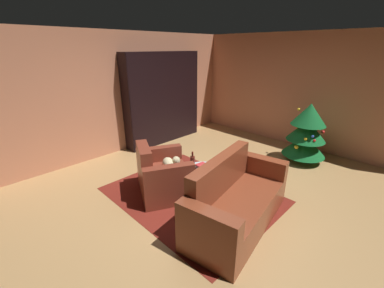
# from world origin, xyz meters

# --- Properties ---
(ground_plane) EXTENTS (7.63, 7.63, 0.00)m
(ground_plane) POSITION_xyz_m (0.00, 0.00, 0.00)
(ground_plane) COLOR #AA804E
(wall_back) EXTENTS (5.41, 0.06, 2.62)m
(wall_back) POSITION_xyz_m (0.00, 3.21, 1.31)
(wall_back) COLOR tan
(wall_back) RESTS_ON ground
(wall_left) EXTENTS (0.06, 6.47, 2.62)m
(wall_left) POSITION_xyz_m (-2.68, 0.00, 1.31)
(wall_left) COLOR tan
(wall_left) RESTS_ON ground
(area_rug) EXTENTS (2.63, 2.05, 0.01)m
(area_rug) POSITION_xyz_m (-0.10, -0.26, 0.00)
(area_rug) COLOR maroon
(area_rug) RESTS_ON ground
(bookshelf_unit) EXTENTS (0.34, 2.10, 2.20)m
(bookshelf_unit) POSITION_xyz_m (-2.43, 1.22, 1.08)
(bookshelf_unit) COLOR black
(bookshelf_unit) RESTS_ON ground
(armchair_red) EXTENTS (1.17, 1.11, 0.88)m
(armchair_red) POSITION_xyz_m (-0.50, -0.55, 0.32)
(armchair_red) COLOR maroon
(armchair_red) RESTS_ON ground
(couch_red) EXTENTS (1.06, 1.90, 0.94)m
(couch_red) POSITION_xyz_m (0.79, -0.32, 0.32)
(couch_red) COLOR brown
(couch_red) RESTS_ON ground
(coffee_table) EXTENTS (0.78, 0.78, 0.44)m
(coffee_table) POSITION_xyz_m (0.05, -0.12, 0.40)
(coffee_table) COLOR black
(coffee_table) RESTS_ON ground
(book_stack_on_table) EXTENTS (0.22, 0.18, 0.13)m
(book_stack_on_table) POSITION_xyz_m (0.00, -0.14, 0.49)
(book_stack_on_table) COLOR #E0BB4D
(book_stack_on_table) RESTS_ON coffee_table
(bottle_on_table) EXTENTS (0.08, 0.08, 0.31)m
(bottle_on_table) POSITION_xyz_m (-0.15, -0.20, 0.56)
(bottle_on_table) COLOR #592016
(bottle_on_table) RESTS_ON coffee_table
(decorated_tree) EXTENTS (0.86, 0.86, 1.25)m
(decorated_tree) POSITION_xyz_m (0.64, 2.35, 0.65)
(decorated_tree) COLOR brown
(decorated_tree) RESTS_ON ground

